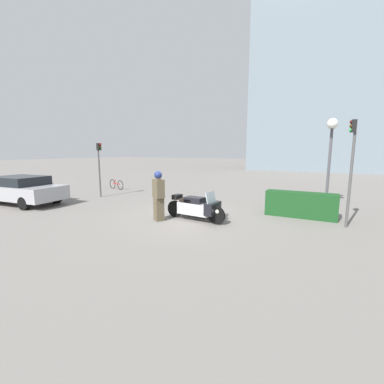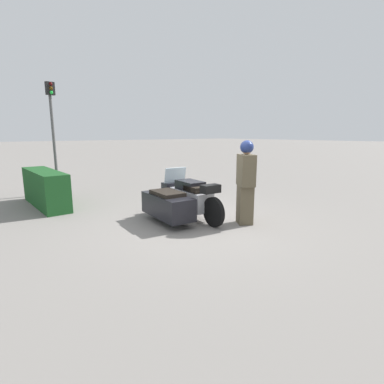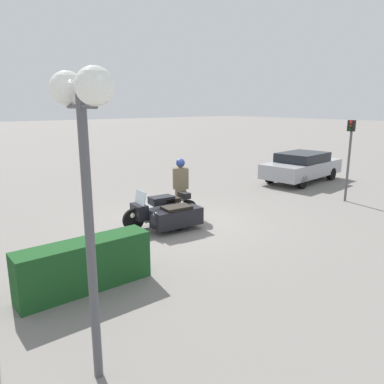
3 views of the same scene
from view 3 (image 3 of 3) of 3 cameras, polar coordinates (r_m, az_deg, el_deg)
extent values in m
plane|color=slate|center=(11.76, -1.55, -4.68)|extent=(160.00, 160.00, 0.00)
cylinder|color=black|center=(11.08, -8.89, -4.18)|extent=(0.67, 0.16, 0.66)
cylinder|color=black|center=(11.93, -0.68, -2.75)|extent=(0.67, 0.16, 0.66)
cylinder|color=black|center=(11.00, -2.06, -4.54)|extent=(0.52, 0.15, 0.52)
cube|color=#B7B7BC|center=(11.44, -4.65, -2.85)|extent=(1.36, 0.59, 0.45)
cube|color=black|center=(11.35, -4.68, -1.27)|extent=(0.76, 0.51, 0.24)
cube|color=black|center=(11.50, -3.36, -1.16)|extent=(0.57, 0.49, 0.12)
cube|color=black|center=(11.09, -8.03, -2.96)|extent=(0.38, 0.65, 0.44)
cube|color=silver|center=(11.01, -7.87, -0.85)|extent=(0.17, 0.61, 0.40)
sphere|color=white|center=(11.02, -9.15, -3.48)|extent=(0.18, 0.18, 0.18)
cube|color=black|center=(10.93, -2.33, -3.86)|extent=(1.54, 0.75, 0.50)
sphere|color=black|center=(10.63, -5.27, -4.27)|extent=(0.48, 0.48, 0.47)
cube|color=black|center=(10.85, -2.35, -2.40)|extent=(0.86, 0.59, 0.09)
cube|color=black|center=(11.74, -1.19, -0.49)|extent=(0.28, 0.44, 0.18)
cube|color=brown|center=(12.61, -1.73, -1.37)|extent=(0.47, 0.46, 0.88)
cube|color=brown|center=(12.44, -1.76, 2.14)|extent=(0.60, 0.54, 0.69)
sphere|color=tan|center=(12.35, -1.77, 4.26)|extent=(0.24, 0.24, 0.24)
sphere|color=navy|center=(12.35, -1.77, 4.45)|extent=(0.30, 0.30, 0.30)
cube|color=#19471E|center=(7.84, -16.00, -10.70)|extent=(2.66, 0.62, 1.01)
cylinder|color=#4C4C51|center=(4.91, -15.21, -8.08)|extent=(0.12, 0.12, 3.74)
cylinder|color=#4C4C51|center=(4.59, -16.53, 12.38)|extent=(0.05, 0.79, 0.05)
sphere|color=white|center=(4.23, -14.61, 15.35)|extent=(0.43, 0.43, 0.43)
sphere|color=white|center=(4.96, -18.49, 14.74)|extent=(0.43, 0.43, 0.43)
sphere|color=#4C4C51|center=(4.59, -16.72, 15.24)|extent=(0.12, 0.12, 0.12)
cylinder|color=#4C4C4C|center=(15.25, 22.69, 3.57)|extent=(0.09, 0.09, 2.65)
cube|color=black|center=(15.05, 23.13, 9.28)|extent=(0.18, 0.28, 0.40)
sphere|color=red|center=(14.97, 23.09, 9.77)|extent=(0.11, 0.11, 0.11)
sphere|color=#462D06|center=(14.98, 23.04, 9.27)|extent=(0.11, 0.11, 0.11)
sphere|color=#07350F|center=(14.99, 23.00, 8.78)|extent=(0.11, 0.11, 0.11)
cube|color=#9E9EA3|center=(18.65, 16.39, 3.48)|extent=(4.64, 2.31, 0.66)
cube|color=black|center=(18.57, 16.50, 5.13)|extent=(2.49, 1.95, 0.42)
cylinder|color=black|center=(20.29, 16.23, 3.29)|extent=(0.62, 0.28, 0.60)
cylinder|color=black|center=(19.55, 20.44, 2.62)|extent=(0.62, 0.28, 0.60)
cylinder|color=black|center=(17.96, 11.84, 2.30)|extent=(0.62, 0.28, 0.60)
cylinder|color=black|center=(17.12, 16.43, 1.51)|extent=(0.62, 0.28, 0.60)
camera|label=1|loc=(17.65, -33.33, 7.81)|focal=24.00mm
camera|label=2|loc=(12.67, 29.38, 4.35)|focal=28.00mm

